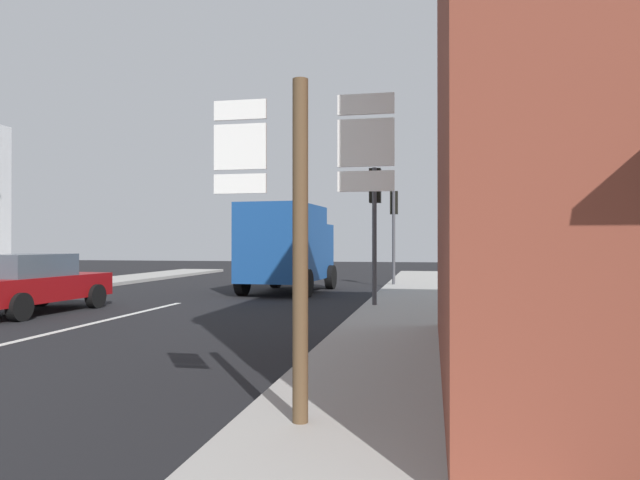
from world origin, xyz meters
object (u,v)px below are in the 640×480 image
at_px(route_sign_post, 301,223).
at_px(sedan_far, 29,283).
at_px(delivery_truck, 288,246).
at_px(traffic_light_far_right, 394,216).
at_px(traffic_light_near_right, 375,205).

bearing_deg(route_sign_post, sedan_far, 138.84).
xyz_separation_m(sedan_far, route_sign_post, (8.63, -7.54, 1.15)).
xyz_separation_m(sedan_far, delivery_truck, (4.78, 7.08, 0.89)).
bearing_deg(route_sign_post, traffic_light_far_right, 91.03).
distance_m(route_sign_post, traffic_light_near_right, 10.06).
height_order(route_sign_post, traffic_light_near_right, traffic_light_near_right).
xyz_separation_m(sedan_far, traffic_light_near_right, (8.31, 2.48, 1.98)).
bearing_deg(sedan_far, delivery_truck, 55.96).
relative_size(delivery_truck, traffic_light_near_right, 1.39).
height_order(sedan_far, delivery_truck, delivery_truck).
height_order(sedan_far, route_sign_post, route_sign_post).
height_order(delivery_truck, route_sign_post, route_sign_post).
bearing_deg(traffic_light_near_right, traffic_light_far_right, 90.00).
bearing_deg(delivery_truck, traffic_light_near_right, -52.50).
height_order(delivery_truck, traffic_light_near_right, traffic_light_near_right).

